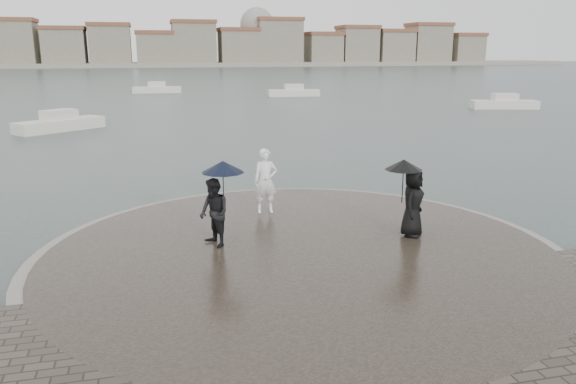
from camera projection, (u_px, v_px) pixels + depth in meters
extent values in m
plane|color=#2B3835|center=(354.00, 336.00, 9.94)|extent=(400.00, 400.00, 0.00)
cylinder|color=gray|center=(301.00, 258.00, 13.19)|extent=(12.50, 12.50, 0.32)
cylinder|color=#2D261E|center=(301.00, 257.00, 13.18)|extent=(11.90, 11.90, 0.36)
imported|color=white|center=(266.00, 181.00, 15.99)|extent=(0.72, 0.51, 1.85)
imported|color=black|center=(214.00, 213.00, 13.25)|extent=(0.88, 0.98, 1.64)
cylinder|color=black|center=(223.00, 189.00, 13.28)|extent=(0.02, 0.02, 0.90)
cone|color=black|center=(223.00, 167.00, 13.14)|extent=(1.02, 1.02, 0.28)
imported|color=black|center=(413.00, 203.00, 13.98)|extent=(0.97, 1.00, 1.72)
cylinder|color=black|center=(403.00, 185.00, 13.91)|extent=(0.02, 0.02, 0.90)
cone|color=black|center=(404.00, 165.00, 13.78)|extent=(0.94, 0.94, 0.26)
cube|color=gray|center=(156.00, 65.00, 162.98)|extent=(260.00, 20.00, 1.20)
cube|color=gray|center=(13.00, 45.00, 150.09)|extent=(12.00, 10.00, 12.00)
cube|color=brown|center=(10.00, 20.00, 148.48)|extent=(12.60, 10.60, 1.00)
cube|color=gray|center=(65.00, 49.00, 153.40)|extent=(11.00, 10.00, 10.00)
cube|color=brown|center=(63.00, 28.00, 152.05)|extent=(11.60, 10.60, 1.00)
cube|color=gray|center=(111.00, 47.00, 156.11)|extent=(11.00, 10.00, 11.00)
cube|color=brown|center=(109.00, 25.00, 154.63)|extent=(11.60, 10.60, 1.00)
cube|color=gray|center=(155.00, 51.00, 159.19)|extent=(10.00, 10.00, 9.00)
cube|color=brown|center=(154.00, 33.00, 157.96)|extent=(10.60, 10.60, 1.00)
cube|color=gray|center=(194.00, 45.00, 161.42)|extent=(12.00, 10.00, 12.00)
cube|color=brown|center=(193.00, 22.00, 159.82)|extent=(12.60, 10.60, 1.00)
cube|color=gray|center=(239.00, 49.00, 164.74)|extent=(11.00, 10.00, 10.00)
cube|color=brown|center=(238.00, 30.00, 163.38)|extent=(11.60, 10.60, 1.00)
cube|color=gray|center=(278.00, 44.00, 167.20)|extent=(13.00, 10.00, 13.00)
cube|color=brown|center=(278.00, 19.00, 165.47)|extent=(13.60, 10.60, 1.00)
cube|color=gray|center=(323.00, 51.00, 171.00)|extent=(10.00, 10.00, 9.00)
cube|color=brown|center=(323.00, 34.00, 169.77)|extent=(10.60, 10.60, 1.00)
cube|color=gray|center=(357.00, 47.00, 173.35)|extent=(11.00, 10.00, 11.00)
cube|color=brown|center=(358.00, 27.00, 171.87)|extent=(11.60, 10.60, 1.00)
cube|color=gray|center=(393.00, 49.00, 176.31)|extent=(11.00, 10.00, 10.00)
cube|color=brown|center=(394.00, 31.00, 174.95)|extent=(11.60, 10.60, 1.00)
cube|color=gray|center=(428.00, 46.00, 178.89)|extent=(12.00, 10.00, 12.00)
cube|color=brown|center=(429.00, 25.00, 177.29)|extent=(12.60, 10.60, 1.00)
cube|color=gray|center=(464.00, 51.00, 182.33)|extent=(10.00, 10.00, 9.00)
cube|color=brown|center=(465.00, 35.00, 181.10)|extent=(10.60, 10.60, 1.00)
sphere|color=gray|center=(257.00, 25.00, 166.31)|extent=(10.00, 10.00, 10.00)
cube|color=silver|center=(60.00, 127.00, 34.95)|extent=(5.27, 4.72, 0.90)
cube|color=silver|center=(59.00, 117.00, 34.80)|extent=(2.31, 2.20, 0.90)
cube|color=silver|center=(157.00, 91.00, 65.32)|extent=(5.56, 1.82, 0.90)
cube|color=silver|center=(157.00, 85.00, 65.17)|extent=(2.05, 1.28, 0.90)
cube|color=silver|center=(294.00, 94.00, 60.63)|extent=(5.62, 2.08, 0.90)
cube|color=silver|center=(294.00, 88.00, 60.48)|extent=(2.10, 1.37, 0.90)
cube|color=silver|center=(504.00, 106.00, 47.88)|extent=(5.73, 2.94, 0.90)
cube|color=silver|center=(505.00, 99.00, 47.74)|extent=(2.24, 1.67, 0.90)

